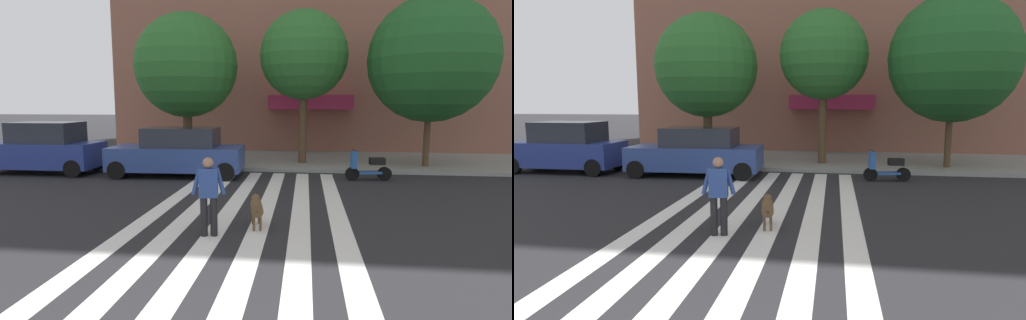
% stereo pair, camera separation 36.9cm
% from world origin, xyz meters
% --- Properties ---
extents(ground_plane, '(160.00, 160.00, 0.00)m').
position_xyz_m(ground_plane, '(0.00, 6.72, 0.00)').
color(ground_plane, '#232326').
extents(sidewalk_far, '(80.00, 6.00, 0.15)m').
position_xyz_m(sidewalk_far, '(0.00, 16.44, 0.07)').
color(sidewalk_far, gray).
rests_on(sidewalk_far, ground_plane).
extents(crosswalk_stripes, '(4.95, 12.84, 0.01)m').
position_xyz_m(crosswalk_stripes, '(0.61, 6.72, 0.00)').
color(crosswalk_stripes, silver).
rests_on(crosswalk_stripes, ground_plane).
extents(parked_car_near_curb, '(4.34, 1.93, 1.99)m').
position_xyz_m(parked_car_near_curb, '(-8.03, 12.19, 0.96)').
color(parked_car_near_curb, navy).
rests_on(parked_car_near_curb, ground_plane).
extents(parked_car_behind_first, '(4.95, 2.16, 1.81)m').
position_xyz_m(parked_car_behind_first, '(-2.67, 12.19, 0.88)').
color(parked_car_behind_first, '#2C4487').
rests_on(parked_car_behind_first, ground_plane).
extents(parked_scooter, '(1.63, 0.54, 1.11)m').
position_xyz_m(parked_scooter, '(4.27, 12.05, 0.48)').
color(parked_scooter, black).
rests_on(parked_scooter, ground_plane).
extents(street_tree_nearest, '(4.45, 4.45, 6.38)m').
position_xyz_m(street_tree_nearest, '(-3.11, 15.00, 4.30)').
color(street_tree_nearest, '#4C3823').
rests_on(street_tree_nearest, sidewalk_far).
extents(street_tree_middle, '(3.71, 3.71, 6.41)m').
position_xyz_m(street_tree_middle, '(1.92, 15.16, 4.68)').
color(street_tree_middle, '#4C3823').
rests_on(street_tree_middle, sidewalk_far).
extents(street_tree_further, '(4.97, 4.97, 6.76)m').
position_xyz_m(street_tree_further, '(6.94, 14.75, 4.42)').
color(street_tree_further, '#4C3823').
rests_on(street_tree_further, sidewalk_far).
extents(pedestrian_dog_walker, '(0.71, 0.30, 1.64)m').
position_xyz_m(pedestrian_dog_walker, '(0.10, 5.44, 0.93)').
color(pedestrian_dog_walker, black).
rests_on(pedestrian_dog_walker, ground_plane).
extents(dog_on_leash, '(0.38, 1.15, 0.65)m').
position_xyz_m(dog_on_leash, '(1.00, 6.18, 0.44)').
color(dog_on_leash, brown).
rests_on(dog_on_leash, ground_plane).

